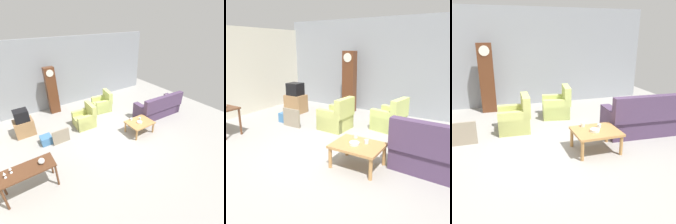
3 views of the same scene
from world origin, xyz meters
The scene contains 11 objects.
ground_plane centered at (0.00, 0.00, 0.00)m, with size 10.40×10.40×0.00m, color #999691.
garage_door_wall centered at (0.00, 3.60, 1.60)m, with size 8.40×0.16×3.20m, color gray.
couch_floral centered at (2.40, 0.08, 0.36)m, with size 2.15×1.00×1.04m.
armchair_olive_near centered at (-0.70, 1.19, 0.31)m, with size 0.82×0.80×0.92m.
armchair_olive_far centered at (0.60, 1.93, 0.31)m, with size 0.90×0.88×0.92m.
coffee_table_wood centered at (0.80, -0.43, 0.40)m, with size 0.96×0.76×0.46m.
grandfather_clock centered at (-1.34, 3.04, 1.06)m, with size 0.44×0.30×2.12m.
framed_picture_leaning centered at (-1.92, 0.66, 0.27)m, with size 0.60×0.05×0.54m, color gray.
cup_white_porcelain centered at (0.60, -0.15, 0.51)m, with size 0.09×0.09×0.09m, color white.
cup_blue_rimmed centered at (0.92, -0.31, 0.50)m, with size 0.08×0.08×0.08m, color silver.
bowl_white_stacked centered at (0.75, -0.48, 0.49)m, with size 0.19×0.19×0.05m, color white.
Camera 3 is at (-1.19, -4.67, 2.39)m, focal length 38.50 mm.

